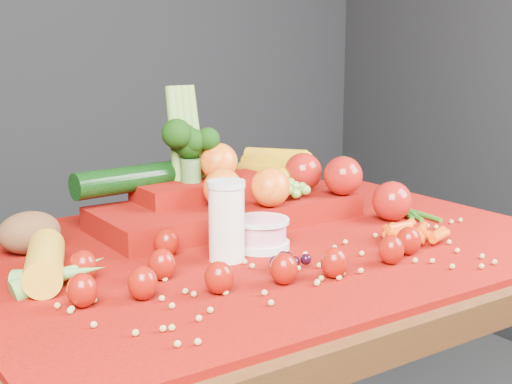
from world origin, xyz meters
TOP-DOWN VIEW (x-y plane):
  - table at (0.00, 0.00)m, footprint 1.10×0.80m
  - red_cloth at (0.00, 0.00)m, footprint 1.05×0.75m
  - milk_glass at (-0.11, -0.05)m, footprint 0.06×0.06m
  - yogurt_bowl at (-0.02, -0.03)m, footprint 0.10×0.10m
  - strawberry_scatter at (-0.15, -0.14)m, footprint 0.58×0.28m
  - dark_grape_cluster at (-0.05, -0.15)m, footprint 0.06×0.05m
  - soybean_scatter at (0.00, -0.20)m, footprint 0.84×0.24m
  - corn_ear at (-0.38, -0.01)m, footprint 0.23×0.26m
  - potato at (-0.36, 0.17)m, footprint 0.11×0.08m
  - baby_carrot_pile at (0.22, -0.15)m, footprint 0.18×0.17m
  - green_bean_pile at (0.37, -0.01)m, footprint 0.14×0.12m
  - produce_mound at (0.04, 0.15)m, footprint 0.60×0.35m

SIDE VIEW (x-z plane):
  - table at x=0.00m, z-range 0.28..1.03m
  - red_cloth at x=0.00m, z-range 0.75..0.76m
  - soybean_scatter at x=0.00m, z-range 0.76..0.77m
  - green_bean_pile at x=0.37m, z-range 0.76..0.77m
  - dark_grape_cluster at x=-0.05m, z-range 0.76..0.79m
  - baby_carrot_pile at x=0.22m, z-range 0.76..0.79m
  - corn_ear at x=-0.38m, z-range 0.76..0.81m
  - strawberry_scatter at x=-0.15m, z-range 0.76..0.81m
  - yogurt_bowl at x=-0.02m, z-range 0.76..0.82m
  - potato at x=-0.36m, z-range 0.76..0.83m
  - produce_mound at x=0.04m, z-range 0.69..0.95m
  - milk_glass at x=-0.11m, z-range 0.77..0.90m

